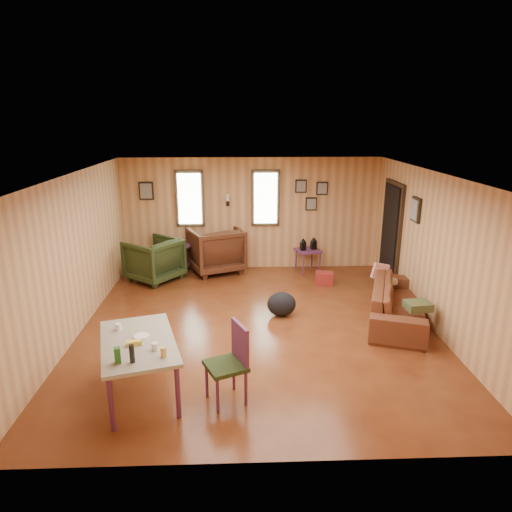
{
  "coord_description": "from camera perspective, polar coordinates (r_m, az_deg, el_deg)",
  "views": [
    {
      "loc": [
        -0.27,
        -6.62,
        3.19
      ],
      "look_at": [
        0.0,
        0.4,
        1.05
      ],
      "focal_mm": 32.0,
      "sensor_mm": 36.0,
      "label": 1
    }
  ],
  "objects": [
    {
      "name": "room",
      "position": [
        7.19,
        1.39,
        0.91
      ],
      "size": [
        5.54,
        6.04,
        2.44
      ],
      "color": "brown",
      "rests_on": "ground"
    },
    {
      "name": "sofa",
      "position": [
        7.77,
        17.49,
        -4.82
      ],
      "size": [
        1.27,
        2.2,
        0.83
      ],
      "primitive_type": "imported",
      "rotation": [
        0.0,
        0.0,
        1.24
      ],
      "color": "brown",
      "rests_on": "ground"
    },
    {
      "name": "recliner_brown",
      "position": [
        9.77,
        -5.1,
        1.09
      ],
      "size": [
        1.33,
        1.29,
        1.07
      ],
      "primitive_type": "imported",
      "rotation": [
        0.0,
        0.0,
        3.53
      ],
      "color": "#4C2716",
      "rests_on": "ground"
    },
    {
      "name": "recliner_green",
      "position": [
        9.44,
        -12.65,
        -0.21
      ],
      "size": [
        1.25,
        1.26,
        0.95
      ],
      "primitive_type": "imported",
      "rotation": [
        0.0,
        0.0,
        -2.23
      ],
      "color": "#293719",
      "rests_on": "ground"
    },
    {
      "name": "end_table",
      "position": [
        9.89,
        -9.85,
        0.3
      ],
      "size": [
        0.73,
        0.7,
        0.72
      ],
      "rotation": [
        0.0,
        0.0,
        -0.43
      ],
      "color": "#652D5B",
      "rests_on": "ground"
    },
    {
      "name": "side_table",
      "position": [
        9.76,
        6.54,
        0.94
      ],
      "size": [
        0.6,
        0.6,
        0.76
      ],
      "rotation": [
        0.0,
        0.0,
        0.3
      ],
      "color": "#652D5B",
      "rests_on": "ground"
    },
    {
      "name": "cooler",
      "position": [
        9.17,
        8.52,
        -2.78
      ],
      "size": [
        0.39,
        0.31,
        0.25
      ],
      "rotation": [
        0.0,
        0.0,
        -0.18
      ],
      "color": "maroon",
      "rests_on": "ground"
    },
    {
      "name": "backpack",
      "position": [
        7.66,
        3.21,
        -6.02
      ],
      "size": [
        0.58,
        0.52,
        0.42
      ],
      "rotation": [
        0.0,
        0.0,
        -0.4
      ],
      "color": "black",
      "rests_on": "ground"
    },
    {
      "name": "sofa_pillows",
      "position": [
        7.83,
        17.45,
        -4.02
      ],
      "size": [
        0.53,
        1.6,
        0.33
      ],
      "rotation": [
        0.0,
        0.0,
        0.11
      ],
      "color": "#474E2B",
      "rests_on": "sofa"
    },
    {
      "name": "dining_table",
      "position": [
        5.58,
        -14.5,
        -10.85
      ],
      "size": [
        1.18,
        1.55,
        0.9
      ],
      "rotation": [
        0.0,
        0.0,
        0.28
      ],
      "color": "gray",
      "rests_on": "ground"
    },
    {
      "name": "dining_chair",
      "position": [
        5.38,
        -3.09,
        -12.71
      ],
      "size": [
        0.57,
        0.57,
        0.95
      ],
      "rotation": [
        0.0,
        0.0,
        0.42
      ],
      "color": "#293719",
      "rests_on": "ground"
    }
  ]
}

